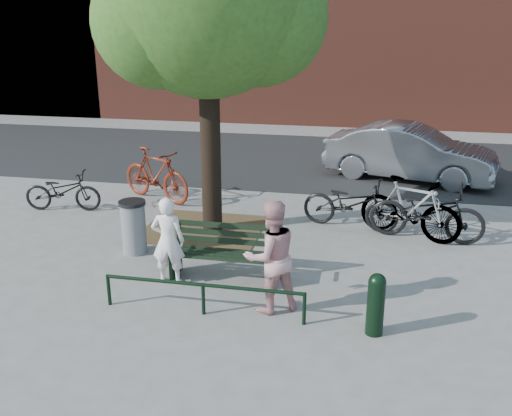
% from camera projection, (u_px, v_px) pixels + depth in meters
% --- Properties ---
extents(ground, '(90.00, 90.00, 0.00)m').
position_uv_depth(ground, '(224.00, 279.00, 9.62)').
color(ground, gray).
rests_on(ground, ground).
extents(dirt_pit, '(2.40, 2.00, 0.02)m').
position_uv_depth(dirt_pit, '(203.00, 229.00, 11.84)').
color(dirt_pit, brown).
rests_on(dirt_pit, ground).
extents(road, '(40.00, 7.00, 0.01)m').
position_uv_depth(road, '(292.00, 159.00, 17.50)').
color(road, black).
rests_on(road, ground).
extents(park_bench, '(1.74, 0.54, 0.97)m').
position_uv_depth(park_bench, '(224.00, 251.00, 9.53)').
color(park_bench, black).
rests_on(park_bench, ground).
extents(guard_railing, '(3.06, 0.06, 0.51)m').
position_uv_depth(guard_railing, '(203.00, 290.00, 8.37)').
color(guard_railing, black).
rests_on(guard_railing, ground).
extents(street_tree, '(4.20, 3.80, 6.50)m').
position_uv_depth(street_tree, '(210.00, 3.00, 10.36)').
color(street_tree, black).
rests_on(street_tree, ground).
extents(person_left, '(0.58, 0.41, 1.48)m').
position_uv_depth(person_left, '(168.00, 241.00, 9.28)').
color(person_left, white).
rests_on(person_left, ground).
extents(person_right, '(1.06, 1.01, 1.73)m').
position_uv_depth(person_right, '(271.00, 256.00, 8.37)').
color(person_right, '#CD8F8D').
rests_on(person_right, ground).
extents(bollard, '(0.25, 0.25, 0.92)m').
position_uv_depth(bollard, '(376.00, 302.00, 7.83)').
color(bollard, black).
rests_on(bollard, ground).
extents(litter_bin, '(0.49, 0.49, 1.01)m').
position_uv_depth(litter_bin, '(134.00, 227.00, 10.53)').
color(litter_bin, gray).
rests_on(litter_bin, ground).
extents(bicycle_a, '(1.79, 0.85, 0.90)m').
position_uv_depth(bicycle_a, '(63.00, 191.00, 12.84)').
color(bicycle_a, black).
rests_on(bicycle_a, ground).
extents(bicycle_b, '(2.14, 1.45, 1.26)m').
position_uv_depth(bicycle_b, '(156.00, 175.00, 13.49)').
color(bicycle_b, '#5D1A0D').
rests_on(bicycle_b, ground).
extents(bicycle_c, '(2.10, 1.10, 1.05)m').
position_uv_depth(bicycle_c, '(350.00, 204.00, 11.76)').
color(bicycle_c, black).
rests_on(bicycle_c, ground).
extents(bicycle_d, '(2.11, 1.30, 1.23)m').
position_uv_depth(bicycle_d, '(410.00, 208.00, 11.21)').
color(bicycle_d, gray).
rests_on(bicycle_d, ground).
extents(bicycle_e, '(2.29, 1.10, 1.16)m').
position_uv_depth(bicycle_e, '(427.00, 212.00, 11.12)').
color(bicycle_e, black).
rests_on(bicycle_e, ground).
extents(parked_car, '(4.68, 2.64, 1.46)m').
position_uv_depth(parked_car, '(410.00, 153.00, 15.16)').
color(parked_car, slate).
rests_on(parked_car, ground).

